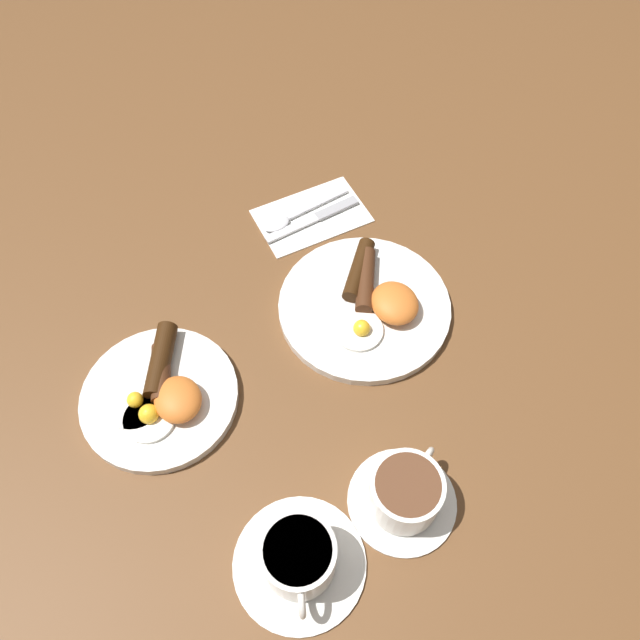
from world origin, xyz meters
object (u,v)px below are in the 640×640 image
breakfast_plate_near (368,304)px  teacup_far (299,559)px  spoon (285,219)px  knife (317,217)px  teacup_near (405,493)px  breakfast_plate_far (161,394)px

breakfast_plate_near → teacup_far: teacup_far is taller
spoon → knife: bearing=153.8°
breakfast_plate_near → spoon: (0.21, 0.05, -0.00)m
teacup_near → breakfast_plate_near: bearing=-17.1°
breakfast_plate_far → knife: 0.40m
spoon → breakfast_plate_near: bearing=94.2°
teacup_near → spoon: 0.50m
breakfast_plate_near → teacup_near: (-0.29, 0.09, 0.02)m
breakfast_plate_near → spoon: 0.22m
teacup_near → teacup_far: 0.15m
teacup_near → knife: 0.49m
teacup_far → spoon: 0.55m
knife → spoon: bearing=-24.4°
spoon → breakfast_plate_far: bearing=30.7°
breakfast_plate_far → spoon: bearing=-49.9°
breakfast_plate_far → teacup_far: bearing=-161.8°
breakfast_plate_far → knife: (0.22, -0.33, -0.01)m
breakfast_plate_near → breakfast_plate_far: breakfast_plate_near is taller
teacup_far → breakfast_plate_far: bearing=18.2°
breakfast_plate_far → knife: size_ratio=1.24×
breakfast_plate_near → breakfast_plate_far: size_ratio=1.20×
teacup_far → spoon: size_ratio=0.97×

